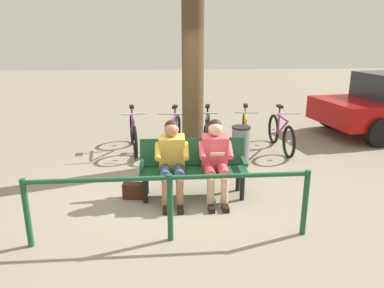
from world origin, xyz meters
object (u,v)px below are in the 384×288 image
(bench, at_px, (193,163))
(bicycle_silver, at_px, (281,134))
(tree_trunk, at_px, (193,70))
(bicycle_purple, at_px, (207,133))
(bicycle_blue, at_px, (245,133))
(bicycle_green, at_px, (174,134))
(bicycle_red, at_px, (133,134))
(person_companion, at_px, (172,158))
(handbag, at_px, (133,191))
(litter_bin, at_px, (240,147))
(person_reading, at_px, (215,157))

(bench, height_order, bicycle_silver, bicycle_silver)
(tree_trunk, xyz_separation_m, bicycle_purple, (-0.36, -0.90, -1.41))
(bicycle_blue, xyz_separation_m, bicycle_green, (1.51, 0.02, 0.00))
(bicycle_silver, height_order, bicycle_red, same)
(person_companion, bearing_deg, bench, -152.87)
(tree_trunk, bearing_deg, bicycle_silver, -158.81)
(bench, xyz_separation_m, bicycle_red, (1.09, -2.30, -0.15))
(handbag, relative_size, bicycle_silver, 0.18)
(handbag, height_order, bicycle_red, bicycle_red)
(litter_bin, bearing_deg, bench, 49.36)
(bicycle_silver, bearing_deg, bench, -44.74)
(bicycle_green, bearing_deg, handbag, -6.06)
(person_companion, xyz_separation_m, bicycle_silver, (-2.33, -2.27, -0.30))
(person_reading, height_order, bicycle_blue, person_reading)
(bicycle_silver, xyz_separation_m, bicycle_blue, (0.74, -0.14, 0.00))
(bicycle_purple, xyz_separation_m, bicycle_green, (0.70, 0.04, 0.00))
(bicycle_silver, distance_m, bicycle_red, 3.11)
(bicycle_silver, relative_size, bicycle_green, 1.01)
(bicycle_blue, bearing_deg, handbag, -33.39)
(bicycle_blue, bearing_deg, person_companion, -23.61)
(bench, xyz_separation_m, tree_trunk, (-0.09, -1.37, 1.27))
(handbag, bearing_deg, bicycle_green, -106.24)
(handbag, height_order, litter_bin, litter_bin)
(litter_bin, height_order, bicycle_purple, bicycle_purple)
(bicycle_blue, distance_m, bicycle_purple, 0.81)
(person_reading, height_order, bicycle_silver, person_reading)
(tree_trunk, bearing_deg, handbag, 55.11)
(tree_trunk, bearing_deg, bicycle_blue, -143.02)
(litter_bin, relative_size, bicycle_silver, 0.47)
(bench, distance_m, tree_trunk, 1.87)
(handbag, relative_size, tree_trunk, 0.08)
(person_companion, distance_m, bicycle_blue, 2.91)
(person_reading, xyz_separation_m, bicycle_red, (1.41, -2.46, -0.31))
(bicycle_silver, height_order, bicycle_blue, same)
(bench, relative_size, bicycle_green, 0.96)
(bicycle_red, bearing_deg, person_companion, 9.04)
(person_reading, bearing_deg, bicycle_red, -60.12)
(person_reading, height_order, bicycle_red, person_reading)
(tree_trunk, height_order, bicycle_blue, tree_trunk)
(person_reading, height_order, tree_trunk, tree_trunk)
(bench, relative_size, bicycle_blue, 0.96)
(person_reading, relative_size, handbag, 4.00)
(litter_bin, bearing_deg, bicycle_blue, -105.54)
(person_reading, height_order, handbag, person_reading)
(bicycle_blue, relative_size, bicycle_green, 1.00)
(handbag, height_order, bicycle_blue, bicycle_blue)
(bench, height_order, litter_bin, bench)
(litter_bin, relative_size, bicycle_purple, 0.47)
(person_companion, height_order, bicycle_red, person_companion)
(handbag, distance_m, tree_trunk, 2.42)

